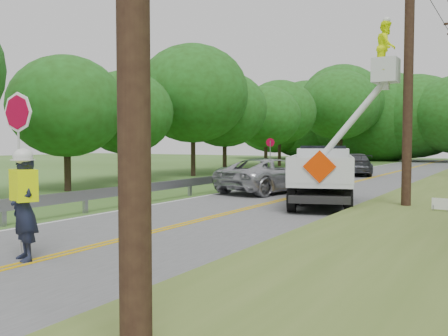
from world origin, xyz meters
The scene contains 12 objects.
ground centered at (0.00, 0.00, 0.00)m, with size 140.00×140.00×0.00m, color #33521A.
road centered at (0.00, 14.00, 0.01)m, with size 7.20×96.00×0.03m.
guardrail centered at (-4.02, 14.91, 0.55)m, with size 0.18×48.00×0.77m.
utility_poles centered at (5.00, 17.02, 5.27)m, with size 1.60×43.30×10.00m.
treeline_left centered at (-10.29, 33.03, 5.78)m, with size 11.02×55.83×11.34m.
treeline_horizon centered at (0.78, 56.21, 5.50)m, with size 57.30×15.35×11.98m.
flagger centered at (-0.21, -1.25, 1.19)m, with size 1.24×0.72×3.30m.
bucket_truck centered at (1.79, 10.71, 1.45)m, with size 4.80×6.53×6.20m.
suv_silver centered at (-1.70, 13.09, 0.81)m, with size 2.61×5.65×1.57m, color #ACADB3.
suv_darkgrey centered at (-1.70, 26.79, 0.79)m, with size 2.14×5.28×1.53m, color #393B42.
stop_sign_permanent centered at (-5.06, 20.12, 1.72)m, with size 0.52×0.24×2.59m.
yard_sign centered at (6.12, 8.10, 0.49)m, with size 0.47×0.09×0.68m.
Camera 1 is at (7.95, -7.38, 2.32)m, focal length 39.29 mm.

